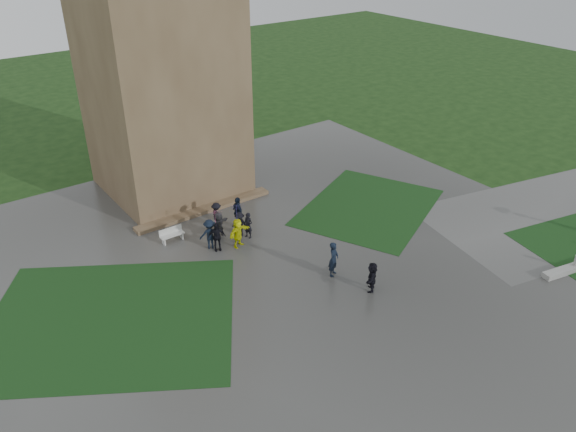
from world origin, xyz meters
TOP-DOWN VIEW (x-y plane):
  - ground at (0.00, 0.00)m, footprint 120.00×120.00m
  - plaza at (0.00, 2.00)m, footprint 34.00×34.00m
  - lawn_inset_left at (-8.50, 4.00)m, footprint 14.10×13.46m
  - lawn_inset_right at (8.50, 5.00)m, footprint 11.12×10.15m
  - tower at (0.00, 15.00)m, footprint 8.00×8.00m
  - tower_plinth at (0.00, 10.60)m, footprint 9.00×0.80m
  - bench at (-3.17, 8.60)m, footprint 1.37×0.43m
  - visitor_cluster at (-0.57, 6.82)m, footprint 3.44×3.64m
  - pedestrian_mid at (1.97, 0.75)m, footprint 0.82×0.75m
  - pedestrian_near at (2.62, -1.36)m, footprint 1.43×1.33m

SIDE VIEW (x-z plane):
  - ground at x=0.00m, z-range 0.00..0.00m
  - plaza at x=0.00m, z-range 0.00..0.02m
  - lawn_inset_left at x=-8.50m, z-range 0.02..0.03m
  - lawn_inset_right at x=8.50m, z-range 0.02..0.03m
  - tower_plinth at x=0.00m, z-range 0.02..0.24m
  - bench at x=-3.17m, z-range 0.03..0.83m
  - pedestrian_near at x=2.62m, z-range 0.02..1.57m
  - pedestrian_mid at x=1.97m, z-range 0.02..1.90m
  - visitor_cluster at x=-0.57m, z-range -0.22..2.34m
  - tower at x=0.00m, z-range 0.00..18.00m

